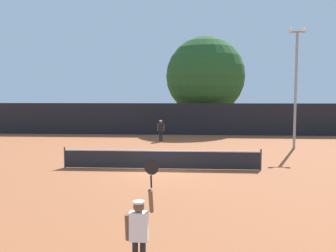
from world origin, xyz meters
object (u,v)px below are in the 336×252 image
object	(u,v)px
player_receiving	(161,129)
light_pole	(296,81)
parked_car_near	(268,121)
tennis_ball	(141,157)
player_serving	(139,227)
large_tree	(205,76)

from	to	relation	value
player_receiving	light_pole	size ratio (longest dim) A/B	0.20
parked_car_near	tennis_ball	bearing A→B (deg)	-124.51
light_pole	player_receiving	bearing A→B (deg)	161.46
player_serving	light_pole	distance (m)	20.73
light_pole	large_tree	xyz separation A→B (m)	(-5.81, 12.54, 0.97)
large_tree	parked_car_near	xyz separation A→B (m)	(7.33, 3.58, -4.94)
tennis_ball	light_pole	size ratio (longest dim) A/B	0.01
player_serving	parked_car_near	bearing A→B (deg)	74.21
player_serving	parked_car_near	xyz separation A→B (m)	(9.83, 34.76, -0.30)
player_receiving	large_tree	size ratio (longest dim) A/B	0.17
light_pole	parked_car_near	distance (m)	16.68
tennis_ball	large_tree	bearing A→B (deg)	75.19
light_pole	parked_car_near	bearing A→B (deg)	84.59
tennis_ball	parked_car_near	size ratio (longest dim) A/B	0.02
tennis_ball	parked_car_near	bearing A→B (deg)	60.03
player_serving	tennis_ball	bearing A→B (deg)	97.84
tennis_ball	large_tree	distance (m)	18.37
tennis_ball	light_pole	world-z (taller)	light_pole
light_pole	tennis_ball	bearing A→B (deg)	-157.07
parked_car_near	large_tree	bearing A→B (deg)	-158.52
player_serving	player_receiving	size ratio (longest dim) A/B	1.45
parked_car_near	player_receiving	bearing A→B (deg)	-135.74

